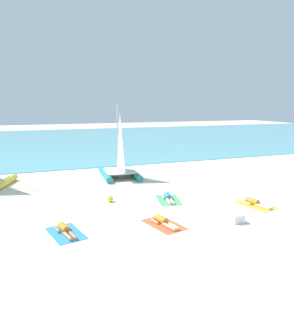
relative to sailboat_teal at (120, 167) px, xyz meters
name	(u,v)px	position (x,y,z in m)	size (l,w,h in m)	color
ground_plane	(126,173)	(0.75, 1.08, -0.73)	(120.00, 120.00, 0.00)	beige
ocean_water	(78,140)	(0.75, 23.60, -0.70)	(120.00, 40.00, 0.05)	#5BB2C1
sailboat_teal	(120,167)	(0.00, 0.00, 0.00)	(2.66, 3.90, 4.87)	teal
towel_leftmost	(66,233)	(-4.58, -8.52, -0.72)	(1.10, 1.90, 0.01)	#338CD8
sunbather_leftmost	(65,230)	(-4.60, -8.45, -0.59)	(0.73, 1.56, 0.30)	orange
towel_center_left	(164,224)	(-0.68, -9.03, -0.72)	(1.10, 1.90, 0.01)	#EA5933
sunbather_center_left	(163,221)	(-0.69, -8.97, -0.59)	(0.74, 1.56, 0.30)	orange
towel_center_right	(169,200)	(0.92, -6.02, -0.72)	(1.10, 1.90, 0.01)	#4CB266
sunbather_center_right	(168,197)	(0.93, -5.95, -0.59)	(0.75, 1.56, 0.30)	#268CCC
towel_rightmost	(256,205)	(4.58, -8.33, -0.72)	(1.10, 1.90, 0.01)	yellow
sunbather_rightmost	(255,202)	(4.56, -8.27, -0.59)	(0.74, 1.56, 0.30)	orange
beach_ball	(110,199)	(-1.99, -5.22, -0.57)	(0.32, 0.32, 0.32)	yellow
cooler_box	(237,219)	(2.29, -9.92, -0.55)	(0.50, 0.36, 0.36)	white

